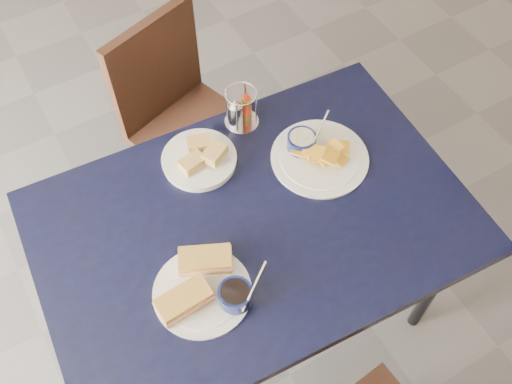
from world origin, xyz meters
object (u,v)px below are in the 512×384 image
plantain_plate (315,153)px  bread_basket (200,158)px  dining_table (254,231)px  condiment_caddy (240,111)px  sandwich_plate (205,286)px  chair_far (183,106)px

plantain_plate → bread_basket: size_ratio=1.34×
dining_table → condiment_caddy: bearing=66.8°
sandwich_plate → condiment_caddy: (0.37, 0.46, 0.03)m
sandwich_plate → plantain_plate: same height
chair_far → sandwich_plate: 0.94m
dining_table → condiment_caddy: (0.15, 0.34, 0.12)m
chair_far → plantain_plate: plantain_plate is taller
dining_table → condiment_caddy: 0.39m
dining_table → sandwich_plate: (-0.22, -0.12, 0.09)m
dining_table → sandwich_plate: bearing=-150.6°
chair_far → condiment_caddy: (0.05, -0.38, 0.31)m
plantain_plate → condiment_caddy: condiment_caddy is taller
sandwich_plate → plantain_plate: 0.55m
chair_far → bread_basket: size_ratio=3.83×
bread_basket → chair_far: bearing=73.6°
bread_basket → plantain_plate: bearing=-26.4°
chair_far → bread_basket: bearing=-106.4°
dining_table → condiment_caddy: condiment_caddy is taller
dining_table → plantain_plate: bearing=20.8°
plantain_plate → bread_basket: 0.35m
plantain_plate → condiment_caddy: (-0.13, 0.23, 0.04)m
chair_far → plantain_plate: 0.69m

